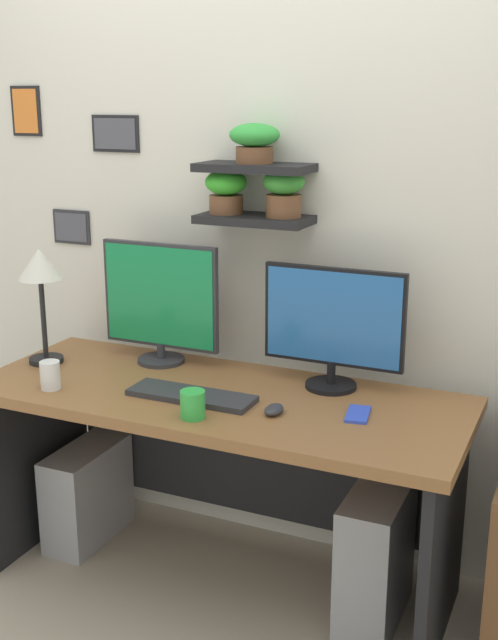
# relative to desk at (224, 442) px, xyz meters

# --- Properties ---
(ground_plane) EXTENTS (8.00, 8.00, 0.00)m
(ground_plane) POSITION_rel_desk_xyz_m (0.00, -0.06, -0.54)
(ground_plane) COLOR tan
(back_wall_assembly) EXTENTS (4.40, 0.24, 2.70)m
(back_wall_assembly) POSITION_rel_desk_xyz_m (-0.00, 0.38, 0.81)
(back_wall_assembly) COLOR silver
(back_wall_assembly) RESTS_ON ground
(desk) EXTENTS (1.72, 0.68, 0.75)m
(desk) POSITION_rel_desk_xyz_m (0.00, 0.00, 0.00)
(desk) COLOR brown
(desk) RESTS_ON ground
(monitor_left) EXTENTS (0.48, 0.18, 0.46)m
(monitor_left) POSITION_rel_desk_xyz_m (-0.34, 0.16, 0.44)
(monitor_left) COLOR #2D2D33
(monitor_left) RESTS_ON desk
(monitor_right) EXTENTS (0.50, 0.18, 0.43)m
(monitor_right) POSITION_rel_desk_xyz_m (0.34, 0.16, 0.44)
(monitor_right) COLOR black
(monitor_right) RESTS_ON desk
(keyboard) EXTENTS (0.44, 0.14, 0.02)m
(keyboard) POSITION_rel_desk_xyz_m (-0.05, -0.14, 0.22)
(keyboard) COLOR #2D2D33
(keyboard) RESTS_ON desk
(computer_mouse) EXTENTS (0.06, 0.09, 0.03)m
(computer_mouse) POSITION_rel_desk_xyz_m (0.25, -0.15, 0.22)
(computer_mouse) COLOR #2D2D33
(computer_mouse) RESTS_ON desk
(desk_lamp) EXTENTS (0.17, 0.17, 0.44)m
(desk_lamp) POSITION_rel_desk_xyz_m (-0.74, -0.03, 0.55)
(desk_lamp) COLOR black
(desk_lamp) RESTS_ON desk
(cell_phone) EXTENTS (0.09, 0.15, 0.01)m
(cell_phone) POSITION_rel_desk_xyz_m (0.50, -0.05, 0.21)
(cell_phone) COLOR blue
(cell_phone) RESTS_ON desk
(coffee_mug) EXTENTS (0.08, 0.08, 0.09)m
(coffee_mug) POSITION_rel_desk_xyz_m (0.03, -0.29, 0.25)
(coffee_mug) COLOR green
(coffee_mug) RESTS_ON desk
(pen_cup) EXTENTS (0.07, 0.07, 0.10)m
(pen_cup) POSITION_rel_desk_xyz_m (-0.55, -0.26, 0.26)
(pen_cup) COLOR white
(pen_cup) RESTS_ON desk
(computer_tower_left) EXTENTS (0.18, 0.40, 0.39)m
(computer_tower_left) POSITION_rel_desk_xyz_m (-0.62, 0.02, -0.35)
(computer_tower_left) COLOR #99999E
(computer_tower_left) RESTS_ON ground
(computer_tower_right) EXTENTS (0.18, 0.40, 0.48)m
(computer_tower_right) POSITION_rel_desk_xyz_m (0.58, -0.02, -0.30)
(computer_tower_right) COLOR #99999E
(computer_tower_right) RESTS_ON ground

